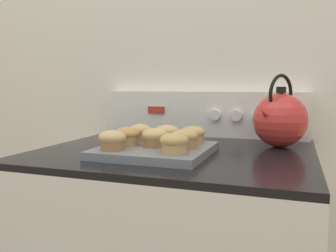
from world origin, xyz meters
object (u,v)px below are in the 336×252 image
muffin_r0_c0 (112,140)px  muffin_r0_c2 (174,143)px  muffin_r1_c2 (185,138)px  muffin_r2_c0 (140,132)px  tea_kettle (280,119)px  muffin_r1_c1 (155,137)px  muffin_pan (156,150)px  muffin_r2_c1 (167,133)px  muffin_r1_c0 (127,136)px  muffin_r2_c2 (193,134)px

muffin_r0_c0 → muffin_r0_c2: (0.17, 0.00, 0.00)m
muffin_r1_c2 → muffin_r2_c0: same height
muffin_r0_c0 → tea_kettle: (0.40, 0.33, 0.04)m
muffin_r0_c0 → muffin_r1_c1: 0.12m
muffin_pan → muffin_r2_c1: 0.09m
muffin_r0_c2 → muffin_r1_c2: size_ratio=1.00×
muffin_r2_c1 → muffin_r1_c1: bearing=-92.5°
muffin_r1_c2 → tea_kettle: tea_kettle is taller
muffin_r1_c1 → muffin_r0_c0: bearing=-135.9°
muffin_pan → muffin_r0_c0: 0.13m
muffin_r1_c0 → muffin_r2_c0: size_ratio=1.00×
muffin_r1_c0 → muffin_r1_c1: same height
muffin_r2_c0 → muffin_r1_c2: bearing=-25.5°
tea_kettle → muffin_r2_c2: bearing=-146.3°
muffin_r2_c1 → muffin_r1_c0: bearing=-135.4°
muffin_r1_c1 → muffin_r2_c1: same height
muffin_pan → muffin_r2_c0: 0.12m
muffin_pan → muffin_r0_c0: bearing=-135.4°
muffin_r1_c1 → muffin_r2_c1: (0.00, 0.09, 0.00)m
muffin_r2_c1 → tea_kettle: size_ratio=0.32×
muffin_r1_c2 → muffin_r2_c0: (-0.17, 0.08, 0.00)m
muffin_pan → muffin_r0_c0: size_ratio=4.08×
muffin_r1_c0 → tea_kettle: tea_kettle is taller
muffin_r1_c2 → muffin_r2_c0: 0.18m
muffin_r0_c2 → muffin_r2_c1: bearing=115.4°
muffin_r0_c0 → muffin_r1_c0: same height
muffin_r1_c0 → muffin_r1_c1: 0.08m
muffin_pan → muffin_r2_c0: bearing=135.6°
muffin_pan → muffin_r2_c0: size_ratio=4.08×
muffin_r2_c0 → muffin_r2_c1: same height
muffin_r0_c0 → muffin_pan: bearing=44.6°
muffin_r1_c1 → tea_kettle: (0.32, 0.24, 0.04)m
muffin_r0_c0 → tea_kettle: 0.52m
muffin_r1_c0 → muffin_r2_c2: 0.19m
muffin_r2_c2 → tea_kettle: (0.23, 0.16, 0.04)m
muffin_r0_c0 → muffin_r0_c2: 0.17m
muffin_r0_c2 → tea_kettle: 0.40m
muffin_r0_c0 → muffin_r0_c2: bearing=1.5°
muffin_r1_c0 → muffin_r1_c2: same height
muffin_r1_c2 → muffin_r2_c0: size_ratio=1.00×
muffin_r1_c0 → muffin_r1_c2: size_ratio=1.00×
muffin_r0_c0 → muffin_r2_c0: 0.17m
muffin_r1_c0 → muffin_r0_c2: bearing=-25.5°
muffin_pan → muffin_r1_c1: muffin_r1_c1 is taller
muffin_r0_c0 → muffin_r2_c2: (0.17, 0.17, 0.00)m
muffin_r0_c0 → tea_kettle: size_ratio=0.32×
muffin_r0_c0 → muffin_r2_c1: size_ratio=1.00×
muffin_r1_c1 → muffin_r2_c1: bearing=87.5°
muffin_r1_c0 → muffin_r2_c1: bearing=44.6°
muffin_r0_c2 → muffin_r1_c1: (-0.08, 0.08, 0.00)m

